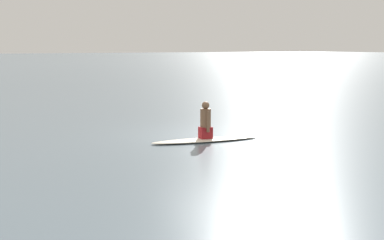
# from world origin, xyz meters

# --- Properties ---
(ground_plane) EXTENTS (400.00, 400.00, 0.00)m
(ground_plane) POSITION_xyz_m (0.00, 0.00, 0.00)
(ground_plane) COLOR slate
(surfboard) EXTENTS (1.26, 3.28, 0.09)m
(surfboard) POSITION_xyz_m (0.87, -0.59, 0.05)
(surfboard) COLOR silver
(surfboard) RESTS_ON ground
(person_paddler) EXTENTS (0.46, 0.39, 1.05)m
(person_paddler) POSITION_xyz_m (0.87, -0.59, 0.56)
(person_paddler) COLOR #A51E23
(person_paddler) RESTS_ON surfboard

